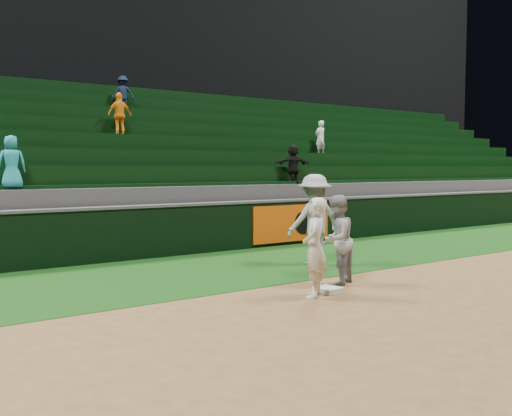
{
  "coord_description": "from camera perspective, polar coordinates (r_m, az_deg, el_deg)",
  "views": [
    {
      "loc": [
        -6.81,
        -7.13,
        2.11
      ],
      "look_at": [
        -0.13,
        2.3,
        1.3
      ],
      "focal_mm": 40.0,
      "sensor_mm": 36.0,
      "label": 1
    }
  ],
  "objects": [
    {
      "name": "ground",
      "position": [
        10.09,
        8.27,
        -8.11
      ],
      "size": [
        70.0,
        70.0,
        0.0
      ],
      "primitive_type": "plane",
      "color": "brown",
      "rests_on": "ground"
    },
    {
      "name": "upper_deck",
      "position": [
        25.81,
        -20.08,
        12.43
      ],
      "size": [
        40.0,
        12.0,
        12.0
      ],
      "primitive_type": "cube",
      "color": "black",
      "rests_on": "ground"
    },
    {
      "name": "stadium_seating",
      "position": [
        17.49,
        -12.4,
        2.57
      ],
      "size": [
        36.0,
        5.95,
        5.02
      ],
      "color": "#363639",
      "rests_on": "ground"
    },
    {
      "name": "field_wall",
      "position": [
        14.18,
        -6.27,
        -2.0
      ],
      "size": [
        36.0,
        0.45,
        1.25
      ],
      "color": "black",
      "rests_on": "ground"
    },
    {
      "name": "foul_grass",
      "position": [
        12.39,
        -1.39,
        -5.78
      ],
      "size": [
        36.0,
        4.2,
        0.01
      ],
      "primitive_type": "cube",
      "color": "#0D330C",
      "rests_on": "ground"
    },
    {
      "name": "baserunner",
      "position": [
        10.42,
        8.05,
        -3.17
      ],
      "size": [
        0.97,
        0.89,
        1.63
      ],
      "primitive_type": "imported",
      "rotation": [
        0.0,
        0.0,
        3.56
      ],
      "color": "#909299",
      "rests_on": "ground"
    },
    {
      "name": "base_coach",
      "position": [
        12.5,
        5.87,
        -1.14
      ],
      "size": [
        1.38,
        0.93,
        1.97
      ],
      "primitive_type": "imported",
      "rotation": [
        0.0,
        0.0,
        2.98
      ],
      "color": "#989AA4",
      "rests_on": "foul_grass"
    },
    {
      "name": "first_base",
      "position": [
        9.87,
        7.23,
        -8.12
      ],
      "size": [
        0.44,
        0.44,
        0.09
      ],
      "primitive_type": "cube",
      "rotation": [
        0.0,
        0.0,
        0.15
      ],
      "color": "silver",
      "rests_on": "ground"
    },
    {
      "name": "first_baseman",
      "position": [
        9.35,
        5.89,
        -3.96
      ],
      "size": [
        0.7,
        0.69,
        1.63
      ],
      "primitive_type": "imported",
      "rotation": [
        0.0,
        0.0,
        3.88
      ],
      "color": "silver",
      "rests_on": "ground"
    }
  ]
}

